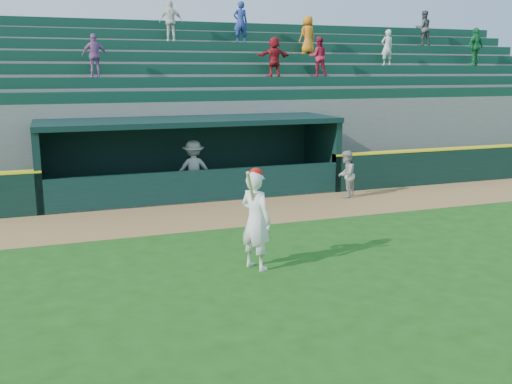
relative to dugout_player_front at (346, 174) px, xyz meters
The scene contains 7 objects.
ground 7.22m from the dugout_player_front, 128.39° to the right, with size 120.00×120.00×0.00m, color #194B12.
warning_track 4.58m from the dugout_player_front, behind, with size 40.00×3.00×0.01m, color olive.
dugout_player_front is the anchor object (origin of this frame).
dugout_player_inside 4.79m from the dugout_player_front, 160.79° to the left, with size 1.18×0.68×1.82m, color #A5A6A0.
dugout 5.09m from the dugout_player_front, 151.94° to the left, with size 9.40×2.80×2.46m.
stands 8.42m from the dugout_player_front, 122.84° to the left, with size 34.50×6.25×7.07m.
batter_at_plate 7.21m from the dugout_player_front, 132.97° to the right, with size 0.77×0.88×2.08m.
Camera 1 is at (-4.17, -10.00, 3.91)m, focal length 40.00 mm.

